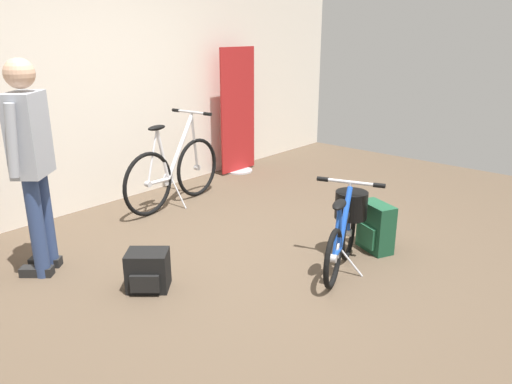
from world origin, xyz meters
The scene contains 8 objects.
ground_plane centered at (0.00, 0.00, 0.00)m, with size 8.08×8.08×0.00m, color brown.
back_wall centered at (0.00, 2.25, 1.52)m, with size 8.08×0.10×3.04m, color silver.
floor_banner_stand centered at (1.90, 1.98, 0.70)m, with size 0.60×0.36×1.58m.
folding_bike_foreground centered at (0.48, -0.50, 0.34)m, with size 0.91×0.51×0.68m.
display_bike_left centered at (0.51, 1.60, 0.37)m, with size 1.39×0.53×0.97m.
visitor_near_wall centered at (-1.14, 1.17, 0.91)m, with size 0.42×0.39×1.60m.
backpack_on_floor centered at (-0.79, 0.35, 0.14)m, with size 0.35×0.36×0.29m.
handbag_on_floor centered at (0.88, -0.55, 0.20)m, with size 0.29×0.36×0.41m.
Camera 1 is at (-2.66, -2.30, 1.78)m, focal length 34.51 mm.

